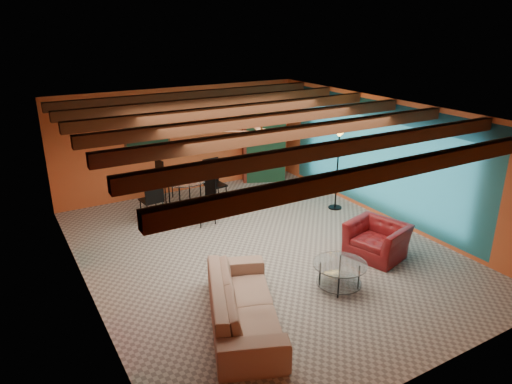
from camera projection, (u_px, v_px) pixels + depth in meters
room at (258, 131)px, 8.50m from camera, size 6.52×8.01×2.71m
sofa at (243, 303)px, 6.88m from camera, size 1.77×2.58×0.70m
armchair at (377, 240)px, 8.88m from camera, size 1.16×1.25×0.67m
coffee_table at (339, 275)px, 7.85m from camera, size 0.96×0.96×0.46m
dining_table at (185, 189)px, 10.86m from camera, size 2.39×2.39×1.13m
armoire at (261, 149)px, 12.96m from camera, size 1.15×0.85×1.81m
floor_lamp at (337, 169)px, 10.93m from camera, size 0.52×0.52×1.97m
ceiling_fan at (262, 132)px, 8.41m from camera, size 1.50×1.50×0.44m
painting at (147, 133)px, 11.45m from camera, size 1.05×0.03×0.65m
potted_plant at (261, 108)px, 12.57m from camera, size 0.49×0.47×0.44m
vase at (183, 162)px, 10.63m from camera, size 0.24×0.24×0.19m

